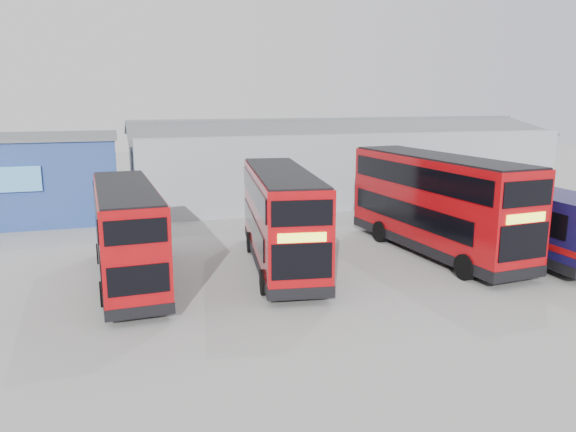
{
  "coord_description": "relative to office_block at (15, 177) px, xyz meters",
  "views": [
    {
      "loc": [
        -7.97,
        -19.7,
        7.46
      ],
      "look_at": [
        -0.62,
        4.28,
        2.1
      ],
      "focal_mm": 35.0,
      "sensor_mm": 36.0,
      "label": 1
    }
  ],
  "objects": [
    {
      "name": "office_block",
      "position": [
        0.0,
        0.0,
        0.0
      ],
      "size": [
        12.3,
        8.32,
        5.12
      ],
      "color": "navy",
      "rests_on": "ground"
    },
    {
      "name": "maintenance_shed",
      "position": [
        22.0,
        2.01,
        0.02
      ],
      "size": [
        30.5,
        12.0,
        5.89
      ],
      "color": "#999FA7",
      "rests_on": "ground"
    },
    {
      "name": "double_decker_right",
      "position": [
        20.5,
        -14.64,
        -0.22
      ],
      "size": [
        3.66,
        11.41,
        4.75
      ],
      "rotation": [
        0.0,
        0.0,
        0.09
      ],
      "color": "#A0090D",
      "rests_on": "ground"
    },
    {
      "name": "ground_plane",
      "position": [
        14.0,
        -17.99,
        -2.58
      ],
      "size": [
        120.0,
        120.0,
        0.0
      ],
      "primitive_type": "plane",
      "color": "gray",
      "rests_on": "ground"
    },
    {
      "name": "double_decker_left",
      "position": [
        6.27,
        -14.92,
        -0.58
      ],
      "size": [
        2.75,
        9.59,
        4.01
      ],
      "rotation": [
        0.0,
        0.0,
        3.19
      ],
      "color": "#A0090D",
      "rests_on": "ground"
    },
    {
      "name": "double_decker_centre",
      "position": [
        12.81,
        -14.59,
        -0.43
      ],
      "size": [
        3.89,
        10.46,
        4.33
      ],
      "rotation": [
        0.0,
        0.0,
        -0.14
      ],
      "color": "#A0090D",
      "rests_on": "ground"
    },
    {
      "name": "single_decker_blue",
      "position": [
        24.5,
        -14.8,
        -0.96
      ],
      "size": [
        2.99,
        12.06,
        3.26
      ],
      "rotation": [
        0.0,
        0.0,
        3.14
      ],
      "color": "#0E0F40",
      "rests_on": "ground"
    }
  ]
}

